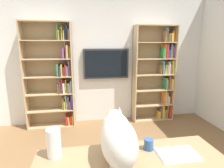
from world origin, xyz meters
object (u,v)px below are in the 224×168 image
at_px(bookshelf_right, 55,77).
at_px(paper_towel_roll, 54,143).
at_px(coffee_mug, 149,144).
at_px(open_binder, 178,154).
at_px(bookshelf_left, 158,74).
at_px(wall_mounted_tv, 106,64).
at_px(cat, 118,137).

xyz_separation_m(bookshelf_right, paper_towel_roll, (-0.27, 2.30, -0.14)).
bearing_deg(coffee_mug, open_binder, 149.34).
height_order(bookshelf_left, coffee_mug, bookshelf_left).
xyz_separation_m(wall_mounted_tv, open_binder, (-0.23, 2.53, -0.48)).
height_order(wall_mounted_tv, open_binder, wall_mounted_tv).
bearing_deg(bookshelf_left, coffee_mug, 64.95).
height_order(open_binder, paper_towel_roll, paper_towel_roll).
bearing_deg(open_binder, coffee_mug, -30.66).
xyz_separation_m(wall_mounted_tv, coffee_mug, (-0.03, 2.41, -0.44)).
height_order(cat, coffee_mug, cat).
bearing_deg(cat, wall_mounted_tv, -96.03).
bearing_deg(bookshelf_left, paper_towel_roll, 50.92).
xyz_separation_m(wall_mounted_tv, paper_towel_roll, (0.76, 2.39, -0.37)).
relative_size(wall_mounted_tv, coffee_mug, 9.72).
distance_m(paper_towel_roll, coffee_mug, 0.79).
bearing_deg(paper_towel_roll, coffee_mug, 178.20).
bearing_deg(coffee_mug, bookshelf_left, -115.05).
distance_m(wall_mounted_tv, open_binder, 2.59).
xyz_separation_m(open_binder, paper_towel_roll, (0.99, -0.15, 0.11)).
relative_size(cat, coffee_mug, 6.53).
bearing_deg(paper_towel_roll, open_binder, 171.58).
height_order(wall_mounted_tv, paper_towel_roll, wall_mounted_tv).
xyz_separation_m(bookshelf_left, paper_towel_roll, (1.87, 2.30, -0.13)).
distance_m(bookshelf_left, bookshelf_right, 2.13).
relative_size(wall_mounted_tv, cat, 1.49).
relative_size(bookshelf_left, wall_mounted_tv, 2.15).
distance_m(bookshelf_left, cat, 2.79).
distance_m(bookshelf_left, wall_mounted_tv, 1.14).
bearing_deg(bookshelf_right, wall_mounted_tv, -175.33).
bearing_deg(coffee_mug, bookshelf_right, -65.79).
xyz_separation_m(bookshelf_right, open_binder, (-1.25, 2.45, -0.25)).
bearing_deg(cat, coffee_mug, -161.54).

